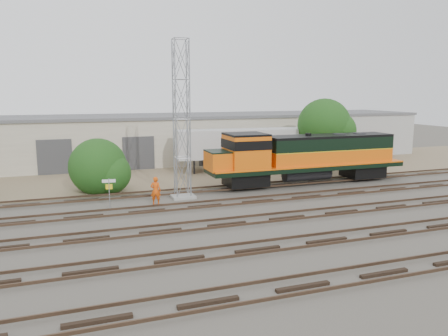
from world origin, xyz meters
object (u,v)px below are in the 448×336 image
object	(u,v)px
locomotive	(304,156)
semi_trailer	(245,144)
signal_tower	(182,123)
worker	(156,191)

from	to	relation	value
locomotive	semi_trailer	size ratio (longest dim) A/B	1.30
locomotive	signal_tower	distance (m)	11.59
locomotive	signal_tower	world-z (taller)	signal_tower
worker	semi_trailer	bearing A→B (deg)	-117.35
signal_tower	semi_trailer	size ratio (longest dim) A/B	0.85
worker	signal_tower	bearing A→B (deg)	-131.06
locomotive	worker	distance (m)	13.69
locomotive	semi_trailer	distance (m)	8.55
worker	semi_trailer	xyz separation A→B (m)	(11.32, 10.93, 1.62)
signal_tower	semi_trailer	world-z (taller)	signal_tower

